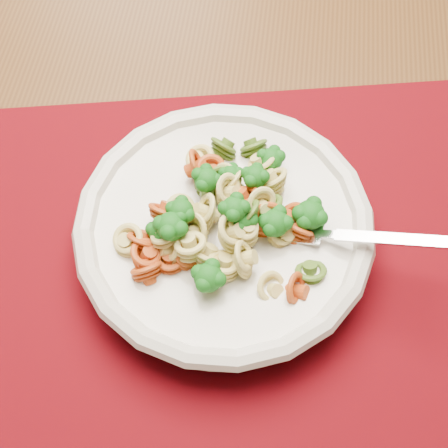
# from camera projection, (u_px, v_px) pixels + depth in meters

# --- Properties ---
(dining_table) EXTENTS (1.32, 0.93, 0.74)m
(dining_table) POSITION_uv_depth(u_px,v_px,m) (250.00, 185.00, 0.77)
(dining_table) COLOR #503116
(dining_table) RESTS_ON ground
(placemat) EXTENTS (0.60, 0.53, 0.00)m
(placemat) POSITION_uv_depth(u_px,v_px,m) (244.00, 252.00, 0.59)
(placemat) COLOR #570305
(placemat) RESTS_ON dining_table
(pasta_bowl) EXTENTS (0.27, 0.27, 0.05)m
(pasta_bowl) POSITION_uv_depth(u_px,v_px,m) (224.00, 229.00, 0.57)
(pasta_bowl) COLOR beige
(pasta_bowl) RESTS_ON placemat
(pasta_broccoli_heap) EXTENTS (0.23, 0.23, 0.06)m
(pasta_broccoli_heap) POSITION_uv_depth(u_px,v_px,m) (224.00, 221.00, 0.56)
(pasta_broccoli_heap) COLOR #DACB6B
(pasta_broccoli_heap) RESTS_ON pasta_bowl
(fork) EXTENTS (0.18, 0.03, 0.08)m
(fork) POSITION_uv_depth(u_px,v_px,m) (308.00, 233.00, 0.55)
(fork) COLOR silver
(fork) RESTS_ON pasta_bowl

